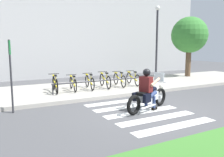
% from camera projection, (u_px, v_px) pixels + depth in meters
% --- Properties ---
extents(ground_plane, '(48.00, 48.00, 0.00)m').
position_uv_depth(ground_plane, '(147.00, 111.00, 7.83)').
color(ground_plane, '#4C4C4F').
extents(sidewalk, '(24.00, 4.40, 0.15)m').
position_uv_depth(sidewalk, '(94.00, 88.00, 11.68)').
color(sidewalk, '#A8A399').
rests_on(sidewalk, ground).
extents(crosswalk_stripe_0, '(2.80, 0.40, 0.01)m').
position_uv_depth(crosswalk_stripe_0, '(176.00, 126.00, 6.34)').
color(crosswalk_stripe_0, white).
rests_on(crosswalk_stripe_0, ground).
extents(crosswalk_stripe_1, '(2.80, 0.40, 0.01)m').
position_uv_depth(crosswalk_stripe_1, '(157.00, 118.00, 7.04)').
color(crosswalk_stripe_1, white).
rests_on(crosswalk_stripe_1, ground).
extents(crosswalk_stripe_2, '(2.80, 0.40, 0.01)m').
position_uv_depth(crosswalk_stripe_2, '(142.00, 112.00, 7.73)').
color(crosswalk_stripe_2, white).
rests_on(crosswalk_stripe_2, ground).
extents(crosswalk_stripe_3, '(2.80, 0.40, 0.01)m').
position_uv_depth(crosswalk_stripe_3, '(129.00, 106.00, 8.43)').
color(crosswalk_stripe_3, white).
rests_on(crosswalk_stripe_3, ground).
extents(crosswalk_stripe_4, '(2.80, 0.40, 0.01)m').
position_uv_depth(crosswalk_stripe_4, '(118.00, 102.00, 9.13)').
color(crosswalk_stripe_4, white).
rests_on(crosswalk_stripe_4, ground).
extents(motorcycle, '(2.21, 0.96, 1.25)m').
position_uv_depth(motorcycle, '(148.00, 97.00, 7.92)').
color(motorcycle, black).
rests_on(motorcycle, ground).
extents(rider, '(0.74, 0.67, 1.45)m').
position_uv_depth(rider, '(147.00, 86.00, 7.81)').
color(rider, '#591919').
rests_on(rider, ground).
extents(bicycle_0, '(0.48, 1.71, 0.80)m').
position_uv_depth(bicycle_0, '(55.00, 84.00, 10.30)').
color(bicycle_0, black).
rests_on(bicycle_0, sidewalk).
extents(bicycle_1, '(0.48, 1.54, 0.72)m').
position_uv_depth(bicycle_1, '(73.00, 83.00, 10.70)').
color(bicycle_1, black).
rests_on(bicycle_1, sidewalk).
extents(bicycle_2, '(0.48, 1.60, 0.74)m').
position_uv_depth(bicycle_2, '(90.00, 82.00, 11.09)').
color(bicycle_2, black).
rests_on(bicycle_2, sidewalk).
extents(bicycle_3, '(0.48, 1.66, 0.77)m').
position_uv_depth(bicycle_3, '(105.00, 80.00, 11.48)').
color(bicycle_3, black).
rests_on(bicycle_3, sidewalk).
extents(bicycle_4, '(0.48, 1.63, 0.74)m').
position_uv_depth(bicycle_4, '(119.00, 79.00, 11.88)').
color(bicycle_4, black).
rests_on(bicycle_4, sidewalk).
extents(bicycle_5, '(0.48, 1.64, 0.74)m').
position_uv_depth(bicycle_5, '(133.00, 78.00, 12.27)').
color(bicycle_5, black).
rests_on(bicycle_5, sidewalk).
extents(bike_rack, '(4.78, 0.07, 0.49)m').
position_uv_depth(bike_rack, '(102.00, 81.00, 10.79)').
color(bike_rack, '#333338').
rests_on(bike_rack, sidewalk).
extents(street_lamp, '(0.28, 0.28, 4.56)m').
position_uv_depth(street_lamp, '(157.00, 37.00, 13.70)').
color(street_lamp, '#2D2D33').
rests_on(street_lamp, ground).
extents(street_sign, '(0.06, 0.44, 2.40)m').
position_uv_depth(street_sign, '(10.00, 63.00, 7.39)').
color(street_sign, '#2D2D33').
rests_on(street_sign, ground).
extents(tree_near_rack, '(2.42, 2.42, 4.17)m').
position_uv_depth(tree_near_rack, '(189.00, 35.00, 15.49)').
color(tree_near_rack, brown).
rests_on(tree_near_rack, ground).
extents(building_backdrop, '(24.00, 1.20, 9.47)m').
position_uv_depth(building_backdrop, '(60.00, 10.00, 16.00)').
color(building_backdrop, '#B0B0B0').
rests_on(building_backdrop, ground).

